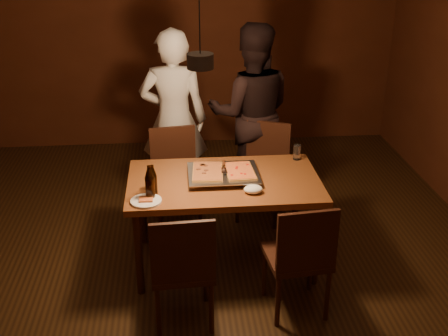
{
  "coord_description": "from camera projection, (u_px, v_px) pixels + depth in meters",
  "views": [
    {
      "loc": [
        -0.18,
        -3.69,
        2.64
      ],
      "look_at": [
        0.18,
        0.25,
        0.85
      ],
      "focal_mm": 45.0,
      "sensor_mm": 36.0,
      "label": 1
    }
  ],
  "objects": [
    {
      "name": "pizza_cheese",
      "position": [
        240.0,
        171.0,
        4.4
      ],
      "size": [
        0.23,
        0.35,
        0.02
      ],
      "primitive_type": "cube",
      "rotation": [
        0.0,
        0.0,
        0.05
      ],
      "color": "gold",
      "rests_on": "pizza_tray"
    },
    {
      "name": "water_glass_left",
      "position": [
        152.0,
        183.0,
        4.2
      ],
      "size": [
        0.07,
        0.07,
        0.11
      ],
      "primitive_type": "cylinder",
      "color": "silver",
      "rests_on": "dining_table"
    },
    {
      "name": "beer_bottle_a",
      "position": [
        150.0,
        182.0,
        4.04
      ],
      "size": [
        0.07,
        0.07,
        0.26
      ],
      "color": "black",
      "rests_on": "dining_table"
    },
    {
      "name": "plate_slice",
      "position": [
        146.0,
        201.0,
        4.04
      ],
      "size": [
        0.23,
        0.23,
        0.03
      ],
      "color": "white",
      "rests_on": "dining_table"
    },
    {
      "name": "pendant_lamp",
      "position": [
        200.0,
        60.0,
        3.72
      ],
      "size": [
        0.18,
        0.18,
        1.1
      ],
      "color": "black",
      "rests_on": "ceiling"
    },
    {
      "name": "diner_white",
      "position": [
        174.0,
        120.0,
        5.3
      ],
      "size": [
        0.65,
        0.45,
        1.74
      ],
      "primitive_type": "imported",
      "rotation": [
        0.0,
        0.0,
        3.09
      ],
      "color": "silver",
      "rests_on": "floor"
    },
    {
      "name": "chair_near_right",
      "position": [
        301.0,
        251.0,
        3.84
      ],
      "size": [
        0.46,
        0.46,
        0.49
      ],
      "rotation": [
        0.0,
        0.0,
        0.1
      ],
      "color": "#38190F",
      "rests_on": "floor"
    },
    {
      "name": "chair_near_left",
      "position": [
        182.0,
        261.0,
        3.72
      ],
      "size": [
        0.44,
        0.44,
        0.49
      ],
      "rotation": [
        0.0,
        0.0,
        0.05
      ],
      "color": "#38190F",
      "rests_on": "floor"
    },
    {
      "name": "chair_far_left",
      "position": [
        175.0,
        168.0,
        5.11
      ],
      "size": [
        0.47,
        0.47,
        0.49
      ],
      "rotation": [
        0.0,
        0.0,
        3.27
      ],
      "color": "#38190F",
      "rests_on": "floor"
    },
    {
      "name": "napkin",
      "position": [
        253.0,
        189.0,
        4.16
      ],
      "size": [
        0.14,
        0.11,
        0.06
      ],
      "primitive_type": "ellipsoid",
      "color": "white",
      "rests_on": "dining_table"
    },
    {
      "name": "water_glass_right",
      "position": [
        297.0,
        152.0,
        4.72
      ],
      "size": [
        0.06,
        0.06,
        0.13
      ],
      "primitive_type": "cylinder",
      "color": "silver",
      "rests_on": "dining_table"
    },
    {
      "name": "diner_dark",
      "position": [
        251.0,
        113.0,
        5.47
      ],
      "size": [
        0.9,
        0.72,
        1.75
      ],
      "primitive_type": "imported",
      "rotation": [
        0.0,
        0.0,
        3.07
      ],
      "color": "black",
      "rests_on": "floor"
    },
    {
      "name": "dining_table",
      "position": [
        224.0,
        188.0,
        4.41
      ],
      "size": [
        1.5,
        0.9,
        0.75
      ],
      "color": "brown",
      "rests_on": "floor"
    },
    {
      "name": "chair_far_right",
      "position": [
        265.0,
        162.0,
        5.23
      ],
      "size": [
        0.56,
        0.56,
        0.49
      ],
      "rotation": [
        0.0,
        0.0,
        2.71
      ],
      "color": "#38190F",
      "rests_on": "floor"
    },
    {
      "name": "pizza_tray",
      "position": [
        223.0,
        175.0,
        4.4
      ],
      "size": [
        0.58,
        0.49,
        0.05
      ],
      "primitive_type": "cube",
      "rotation": [
        0.0,
        0.0,
        0.07
      ],
      "color": "silver",
      "rests_on": "dining_table"
    },
    {
      "name": "spatula",
      "position": [
        223.0,
        170.0,
        4.39
      ],
      "size": [
        0.12,
        0.25,
        0.04
      ],
      "primitive_type": null,
      "rotation": [
        0.0,
        0.0,
        -0.11
      ],
      "color": "silver",
      "rests_on": "pizza_tray"
    },
    {
      "name": "pizza_meat",
      "position": [
        208.0,
        171.0,
        4.39
      ],
      "size": [
        0.26,
        0.38,
        0.02
      ],
      "primitive_type": "cube",
      "rotation": [
        0.0,
        0.0,
        -0.07
      ],
      "color": "maroon",
      "rests_on": "pizza_tray"
    },
    {
      "name": "beer_bottle_b",
      "position": [
        153.0,
        180.0,
        4.11
      ],
      "size": [
        0.06,
        0.06,
        0.23
      ],
      "color": "black",
      "rests_on": "dining_table"
    },
    {
      "name": "room_shell",
      "position": [
        201.0,
        111.0,
        3.87
      ],
      "size": [
        6.0,
        6.0,
        6.0
      ],
      "color": "#36210E",
      "rests_on": "ground"
    }
  ]
}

